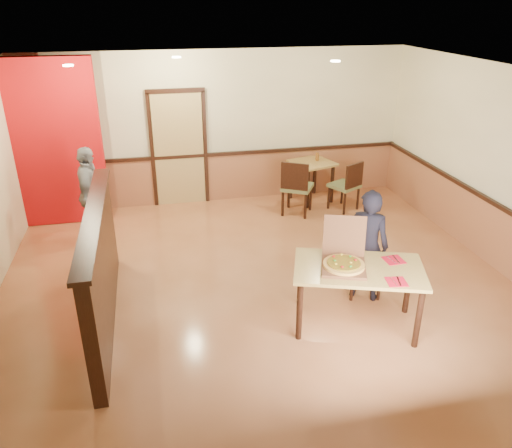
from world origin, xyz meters
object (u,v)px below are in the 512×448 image
(pizza_box, at_px, (344,261))
(side_chair_left, at_px, (296,186))
(diner, at_px, (367,245))
(side_chair_right, at_px, (347,184))
(main_table, at_px, (358,276))
(condiment, at_px, (317,157))
(diner_chair, at_px, (363,259))
(passerby, at_px, (90,195))
(side_table, at_px, (312,171))

(pizza_box, bearing_deg, side_chair_left, 102.03)
(diner, bearing_deg, side_chair_left, -55.19)
(side_chair_right, xyz_separation_m, pizza_box, (-1.40, -3.32, 0.35))
(main_table, relative_size, condiment, 10.76)
(main_table, relative_size, diner_chair, 1.92)
(side_chair_left, height_order, side_chair_right, side_chair_left)
(diner, bearing_deg, condiment, -65.40)
(side_chair_left, distance_m, condiment, 0.95)
(side_chair_left, xyz_separation_m, passerby, (-3.48, -0.28, 0.22))
(side_chair_right, distance_m, passerby, 4.47)
(side_chair_right, xyz_separation_m, passerby, (-4.45, -0.28, 0.27))
(side_chair_left, bearing_deg, pizza_box, 113.17)
(passerby, bearing_deg, main_table, -131.52)
(main_table, bearing_deg, side_chair_right, 88.65)
(side_chair_left, bearing_deg, diner, 122.39)
(side_chair_left, relative_size, pizza_box, 1.43)
(side_chair_left, bearing_deg, passerby, 35.09)
(side_chair_left, distance_m, pizza_box, 3.36)
(side_chair_left, height_order, passerby, passerby)
(diner_chair, height_order, passerby, passerby)
(side_chair_left, distance_m, passerby, 3.50)
(side_table, bearing_deg, main_table, -100.63)
(side_chair_right, height_order, pizza_box, pizza_box)
(diner_chair, relative_size, condiment, 5.61)
(diner, height_order, passerby, passerby)
(side_chair_left, distance_m, side_table, 0.79)
(side_chair_left, bearing_deg, diner_chair, 123.28)
(side_chair_left, bearing_deg, condiment, -101.13)
(side_table, bearing_deg, pizza_box, -103.14)
(side_chair_right, xyz_separation_m, diner, (-0.88, -2.81, 0.24))
(diner_chair, relative_size, side_chair_right, 0.93)
(side_chair_left, relative_size, condiment, 6.59)
(condiment, bearing_deg, side_table, -151.63)
(side_chair_left, relative_size, passerby, 0.66)
(side_chair_right, distance_m, side_table, 0.78)
(side_chair_left, height_order, diner, diner)
(main_table, distance_m, pizza_box, 0.25)
(side_chair_right, height_order, side_table, side_chair_right)
(diner_chair, distance_m, side_table, 3.31)
(main_table, xyz_separation_m, passerby, (-3.22, 3.10, 0.09))
(side_table, distance_m, passerby, 4.07)
(passerby, bearing_deg, side_chair_right, -83.94)
(diner_chair, bearing_deg, diner, -94.66)
(condiment, bearing_deg, diner, -98.36)
(side_table, relative_size, condiment, 5.84)
(passerby, xyz_separation_m, pizza_box, (3.05, -3.04, 0.08))
(passerby, bearing_deg, diner, -122.90)
(pizza_box, bearing_deg, diner, 63.90)
(side_table, xyz_separation_m, passerby, (-3.97, -0.89, 0.18))
(side_chair_right, bearing_deg, passerby, -24.70)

